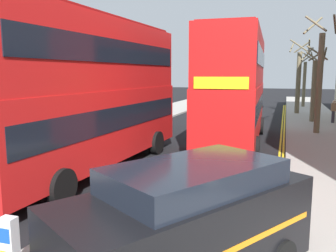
% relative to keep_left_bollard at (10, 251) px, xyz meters
% --- Properties ---
extents(sidewalk_right, '(4.00, 80.00, 0.14)m').
position_rel_keep_left_bollard_xyz_m(sidewalk_right, '(6.50, 12.05, -0.54)').
color(sidewalk_right, '#9E9991').
rests_on(sidewalk_right, ground).
extents(sidewalk_left, '(4.00, 80.00, 0.14)m').
position_rel_keep_left_bollard_xyz_m(sidewalk_left, '(-6.50, 12.05, -0.54)').
color(sidewalk_left, '#9E9991').
rests_on(sidewalk_left, ground).
extents(kerb_line_outer, '(0.10, 56.00, 0.01)m').
position_rel_keep_left_bollard_xyz_m(kerb_line_outer, '(4.40, 10.05, -0.60)').
color(kerb_line_outer, yellow).
rests_on(kerb_line_outer, ground).
extents(kerb_line_inner, '(0.10, 56.00, 0.01)m').
position_rel_keep_left_bollard_xyz_m(kerb_line_inner, '(4.24, 10.05, -0.60)').
color(kerb_line_inner, yellow).
rests_on(kerb_line_inner, ground).
extents(keep_left_bollard, '(0.36, 0.28, 1.11)m').
position_rel_keep_left_bollard_xyz_m(keep_left_bollard, '(0.00, 0.00, 0.00)').
color(keep_left_bollard, silver).
rests_on(keep_left_bollard, traffic_island).
extents(double_decker_bus_away, '(3.15, 10.90, 5.64)m').
position_rel_keep_left_bollard_xyz_m(double_decker_bus_away, '(-2.49, 6.84, 2.42)').
color(double_decker_bus_away, red).
rests_on(double_decker_bus_away, ground).
extents(double_decker_bus_oncoming, '(3.09, 10.89, 5.64)m').
position_rel_keep_left_bollard_xyz_m(double_decker_bus_oncoming, '(1.92, 13.61, 2.42)').
color(double_decker_bus_oncoming, red).
rests_on(double_decker_bus_oncoming, ground).
extents(taxi_minivan, '(4.11, 5.07, 2.12)m').
position_rel_keep_left_bollard_xyz_m(taxi_minivan, '(2.85, 0.92, 0.46)').
color(taxi_minivan, black).
rests_on(taxi_minivan, ground).
extents(pedestrian_far, '(0.34, 0.22, 1.62)m').
position_rel_keep_left_bollard_xyz_m(pedestrian_far, '(7.66, 22.75, 0.38)').
color(pedestrian_far, '#2D2D38').
rests_on(pedestrian_far, sidewalk_right).
extents(street_tree_near, '(1.63, 1.72, 5.81)m').
position_rel_keep_left_bollard_xyz_m(street_tree_near, '(6.22, 35.57, 2.28)').
color(street_tree_near, '#6B6047').
rests_on(street_tree_near, sidewalk_right).
extents(street_tree_mid, '(1.76, 1.80, 6.40)m').
position_rel_keep_left_bollard_xyz_m(street_tree_mid, '(5.38, 28.52, 2.53)').
color(street_tree_mid, '#6B6047').
rests_on(street_tree_mid, sidewalk_right).
extents(street_tree_far, '(1.89, 2.09, 6.83)m').
position_rel_keep_left_bollard_xyz_m(street_tree_far, '(6.20, 17.79, 2.75)').
color(street_tree_far, '#6B6047').
rests_on(street_tree_far, sidewalk_right).
extents(street_tree_distant, '(1.80, 1.82, 5.46)m').
position_rel_keep_left_bollard_xyz_m(street_tree_distant, '(6.28, 23.07, 2.17)').
color(street_tree_distant, '#6B6047').
rests_on(street_tree_distant, sidewalk_right).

